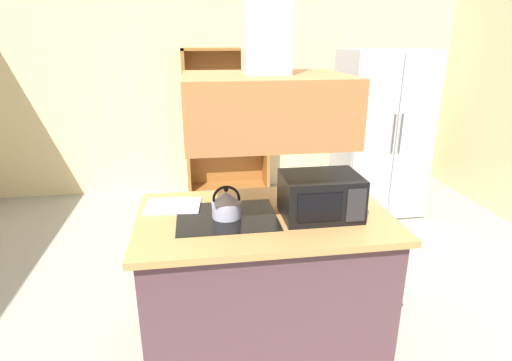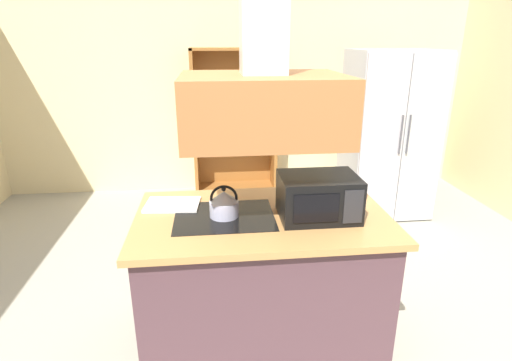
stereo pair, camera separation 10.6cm
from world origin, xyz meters
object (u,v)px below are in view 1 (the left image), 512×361
Objects in this scene: dish_cabinet at (227,131)px; cutting_board at (173,206)px; refrigerator at (380,133)px; microwave at (320,196)px; kettle at (226,204)px.

dish_cabinet is 5.33× the size of cutting_board.
refrigerator reaches higher than microwave.
microwave is (0.56, -0.07, 0.05)m from kettle.
dish_cabinet is 2.83m from kettle.
microwave is at bearing -83.43° from dish_cabinet.
cutting_board is 0.74× the size of microwave.
dish_cabinet is at bearing 85.38° from kettle.
refrigerator reaches higher than cutting_board.
dish_cabinet reaches higher than cutting_board.
cutting_board is at bearing -141.13° from refrigerator.
refrigerator is 3.93× the size of microwave.
kettle is 0.39m from cutting_board.
dish_cabinet is 2.68m from cutting_board.
microwave is at bearing -122.92° from refrigerator.
microwave is (-1.33, -2.05, 0.13)m from refrigerator.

